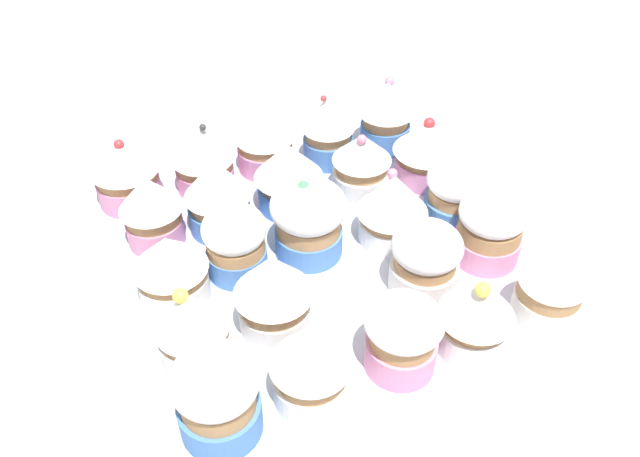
# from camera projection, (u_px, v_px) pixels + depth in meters

# --- Properties ---
(ground_plane) EXTENTS (1.80, 1.80, 0.03)m
(ground_plane) POSITION_uv_depth(u_px,v_px,m) (320.00, 274.00, 0.62)
(ground_plane) COLOR #B2A899
(baking_tray) EXTENTS (0.39, 0.39, 0.01)m
(baking_tray) POSITION_uv_depth(u_px,v_px,m) (320.00, 258.00, 0.61)
(baking_tray) COLOR silver
(baking_tray) RESTS_ON ground_plane
(cupcake_0) EXTENTS (0.06, 0.06, 0.08)m
(cupcake_0) POSITION_uv_depth(u_px,v_px,m) (386.00, 113.00, 0.71)
(cupcake_0) COLOR #477AC6
(cupcake_0) RESTS_ON baking_tray
(cupcake_1) EXTENTS (0.06, 0.06, 0.08)m
(cupcake_1) POSITION_uv_depth(u_px,v_px,m) (328.00, 128.00, 0.69)
(cupcake_1) COLOR #477AC6
(cupcake_1) RESTS_ON baking_tray
(cupcake_2) EXTENTS (0.06, 0.06, 0.07)m
(cupcake_2) POSITION_uv_depth(u_px,v_px,m) (269.00, 136.00, 0.68)
(cupcake_2) COLOR pink
(cupcake_2) RESTS_ON baking_tray
(cupcake_3) EXTENTS (0.06, 0.06, 0.08)m
(cupcake_3) POSITION_uv_depth(u_px,v_px,m) (203.00, 156.00, 0.65)
(cupcake_3) COLOR pink
(cupcake_3) RESTS_ON baking_tray
(cupcake_4) EXTENTS (0.07, 0.07, 0.07)m
(cupcake_4) POSITION_uv_depth(u_px,v_px,m) (125.00, 171.00, 0.64)
(cupcake_4) COLOR pink
(cupcake_4) RESTS_ON baking_tray
(cupcake_5) EXTENTS (0.07, 0.07, 0.07)m
(cupcake_5) POSITION_uv_depth(u_px,v_px,m) (426.00, 149.00, 0.67)
(cupcake_5) COLOR pink
(cupcake_5) RESTS_ON baking_tray
(cupcake_6) EXTENTS (0.06, 0.06, 0.07)m
(cupcake_6) POSITION_uv_depth(u_px,v_px,m) (361.00, 164.00, 0.65)
(cupcake_6) COLOR white
(cupcake_6) RESTS_ON baking_tray
(cupcake_7) EXTENTS (0.07, 0.07, 0.07)m
(cupcake_7) POSITION_uv_depth(u_px,v_px,m) (289.00, 174.00, 0.63)
(cupcake_7) COLOR #477AC6
(cupcake_7) RESTS_ON baking_tray
(cupcake_8) EXTENTS (0.06, 0.06, 0.08)m
(cupcake_8) POSITION_uv_depth(u_px,v_px,m) (217.00, 194.00, 0.61)
(cupcake_8) COLOR #477AC6
(cupcake_8) RESTS_ON baking_tray
(cupcake_9) EXTENTS (0.06, 0.06, 0.07)m
(cupcake_9) POSITION_uv_depth(u_px,v_px,m) (151.00, 209.00, 0.59)
(cupcake_9) COLOR pink
(cupcake_9) RESTS_ON baking_tray
(cupcake_10) EXTENTS (0.06, 0.06, 0.07)m
(cupcake_10) POSITION_uv_depth(u_px,v_px,m) (456.00, 193.00, 0.62)
(cupcake_10) COLOR #477AC6
(cupcake_10) RESTS_ON baking_tray
(cupcake_11) EXTENTS (0.07, 0.07, 0.07)m
(cupcake_11) POSITION_uv_depth(u_px,v_px,m) (393.00, 206.00, 0.60)
(cupcake_11) COLOR white
(cupcake_11) RESTS_ON baking_tray
(cupcake_12) EXTENTS (0.07, 0.07, 0.08)m
(cupcake_12) POSITION_uv_depth(u_px,v_px,m) (308.00, 218.00, 0.58)
(cupcake_12) COLOR #477AC6
(cupcake_12) RESTS_ON baking_tray
(cupcake_13) EXTENTS (0.06, 0.06, 0.07)m
(cupcake_13) POSITION_uv_depth(u_px,v_px,m) (235.00, 241.00, 0.56)
(cupcake_13) COLOR #477AC6
(cupcake_13) RESTS_ON baking_tray
(cupcake_14) EXTENTS (0.06, 0.06, 0.07)m
(cupcake_14) POSITION_uv_depth(u_px,v_px,m) (172.00, 271.00, 0.54)
(cupcake_14) COLOR white
(cupcake_14) RESTS_ON baking_tray
(cupcake_15) EXTENTS (0.06, 0.06, 0.07)m
(cupcake_15) POSITION_uv_depth(u_px,v_px,m) (490.00, 228.00, 0.58)
(cupcake_15) COLOR pink
(cupcake_15) RESTS_ON baking_tray
(cupcake_16) EXTENTS (0.06, 0.06, 0.07)m
(cupcake_16) POSITION_uv_depth(u_px,v_px,m) (426.00, 259.00, 0.55)
(cupcake_16) COLOR white
(cupcake_16) RESTS_ON baking_tray
(cupcake_17) EXTENTS (0.06, 0.06, 0.08)m
(cupcake_17) POSITION_uv_depth(u_px,v_px,m) (273.00, 291.00, 0.51)
(cupcake_17) COLOR white
(cupcake_17) RESTS_ON baking_tray
(cupcake_18) EXTENTS (0.06, 0.06, 0.08)m
(cupcake_18) POSITION_uv_depth(u_px,v_px,m) (192.00, 327.00, 0.49)
(cupcake_18) COLOR white
(cupcake_18) RESTS_ON baking_tray
(cupcake_19) EXTENTS (0.05, 0.05, 0.08)m
(cupcake_19) POSITION_uv_depth(u_px,v_px,m) (553.00, 282.00, 0.52)
(cupcake_19) COLOR white
(cupcake_19) RESTS_ON baking_tray
(cupcake_20) EXTENTS (0.06, 0.06, 0.08)m
(cupcake_20) POSITION_uv_depth(u_px,v_px,m) (476.00, 313.00, 0.50)
(cupcake_20) COLOR white
(cupcake_20) RESTS_ON baking_tray
(cupcake_21) EXTENTS (0.06, 0.06, 0.07)m
(cupcake_21) POSITION_uv_depth(u_px,v_px,m) (403.00, 335.00, 0.49)
(cupcake_21) COLOR pink
(cupcake_21) RESTS_ON baking_tray
(cupcake_22) EXTENTS (0.06, 0.06, 0.07)m
(cupcake_22) POSITION_uv_depth(u_px,v_px,m) (311.00, 364.00, 0.46)
(cupcake_22) COLOR white
(cupcake_22) RESTS_ON baking_tray
(cupcake_23) EXTENTS (0.06, 0.06, 0.08)m
(cupcake_23) POSITION_uv_depth(u_px,v_px,m) (217.00, 394.00, 0.44)
(cupcake_23) COLOR #477AC6
(cupcake_23) RESTS_ON baking_tray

